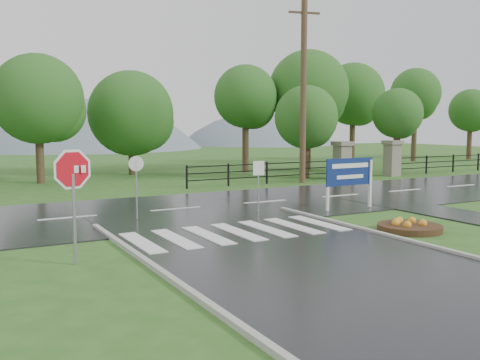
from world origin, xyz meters
TOP-DOWN VIEW (x-y plane):
  - ground at (0.00, 0.00)m, footprint 120.00×120.00m
  - main_road at (0.00, 10.00)m, footprint 90.00×8.00m
  - walkway at (8.50, 4.00)m, footprint 2.20×11.00m
  - crosswalk at (0.00, 5.00)m, footprint 6.50×2.80m
  - pillar_west at (13.00, 16.00)m, footprint 1.00×1.00m
  - pillar_east at (17.00, 16.00)m, footprint 1.00×1.00m
  - fence_west at (7.75, 16.00)m, footprint 9.58×0.08m
  - hills at (3.49, 65.00)m, footprint 102.00×48.00m
  - treeline at (1.00, 24.00)m, footprint 83.20×5.20m
  - stop_sign at (-5.02, 3.72)m, footprint 1.23×0.39m
  - estate_billboard at (5.89, 6.90)m, footprint 2.27×0.14m
  - flower_bed at (4.86, 2.83)m, footprint 1.95×1.95m
  - reg_sign_small at (2.42, 7.87)m, footprint 0.43×0.10m
  - reg_sign_round at (-1.96, 8.63)m, footprint 0.49×0.19m
  - utility_pole_east at (9.77, 15.50)m, footprint 1.76×0.54m
  - entrance_tree_left at (11.42, 17.50)m, footprint 3.81×3.81m
  - entrance_tree_right at (18.84, 17.50)m, footprint 3.33×3.33m

SIDE VIEW (x-z plane):
  - hills at x=3.49m, z-range -39.54..8.46m
  - ground at x=0.00m, z-range 0.00..0.00m
  - main_road at x=0.00m, z-range -0.02..0.02m
  - walkway at x=8.50m, z-range -0.02..0.02m
  - treeline at x=1.00m, z-range -5.00..5.00m
  - crosswalk at x=0.00m, z-range 0.05..0.07m
  - flower_bed at x=4.86m, z-range -0.05..0.34m
  - fence_west at x=7.75m, z-range 0.12..1.32m
  - pillar_west at x=13.00m, z-range 0.06..2.30m
  - pillar_east at x=17.00m, z-range 0.06..2.30m
  - estate_billboard at x=5.89m, z-range 0.37..2.36m
  - reg_sign_small at x=2.42m, z-range 0.42..2.36m
  - reg_sign_round at x=-1.96m, z-range 0.30..2.50m
  - stop_sign at x=-5.02m, z-range 0.55..3.44m
  - entrance_tree_left at x=11.42m, z-range 0.86..6.44m
  - entrance_tree_right at x=18.84m, z-range 1.11..6.75m
  - utility_pole_east at x=9.77m, z-range 0.08..10.13m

